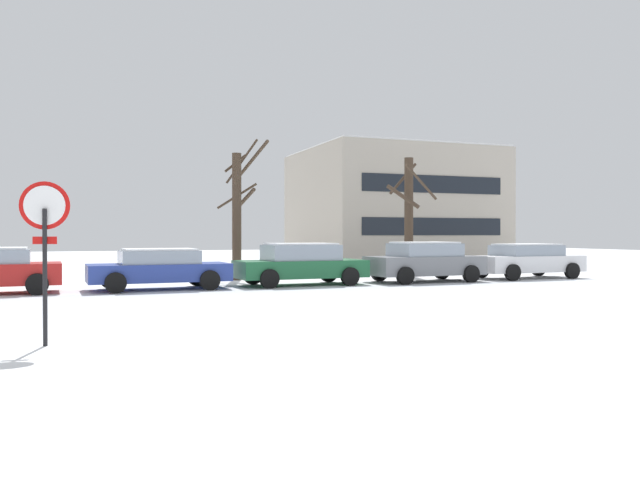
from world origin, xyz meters
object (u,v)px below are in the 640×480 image
Objects in this scene: stop_sign at (45,231)px; parked_car_blue at (159,268)px; parked_car_green at (301,264)px; parked_car_gray at (425,261)px; parked_car_white at (526,260)px.

parked_car_blue is at bearing 73.67° from stop_sign.
parked_car_blue is 4.85m from parked_car_green.
stop_sign is 10.62m from parked_car_blue.
parked_car_gray is (12.67, 10.05, -1.07)m from stop_sign.
parked_car_gray is at bearing -1.81° from parked_car_green.
stop_sign is at bearing -149.54° from parked_car_white.
parked_car_blue is at bearing 179.52° from parked_car_gray.
parked_car_gray is at bearing 38.41° from stop_sign.
stop_sign is 0.58× the size of parked_car_blue.
stop_sign reaches higher than parked_car_gray.
parked_car_white is (4.85, 0.26, -0.04)m from parked_car_gray.
parked_car_gray reaches higher than parked_car_white.
parked_car_gray reaches higher than parked_car_blue.
parked_car_white reaches higher than parked_car_blue.
parked_car_green is 9.70m from parked_car_white.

